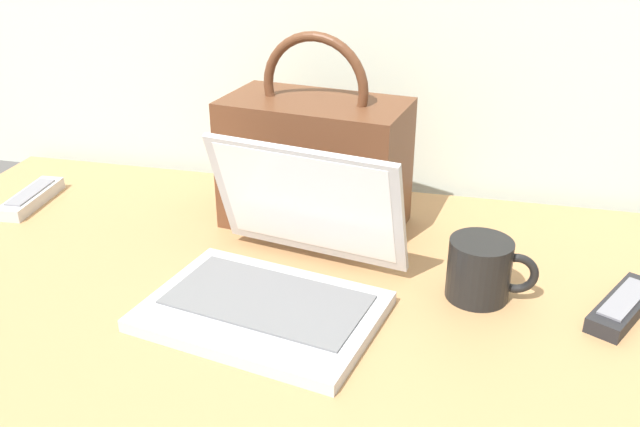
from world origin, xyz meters
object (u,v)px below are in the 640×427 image
Objects in this scene: handbag at (315,161)px; remote_control_near at (624,306)px; laptop at (278,272)px; coffee_mug at (481,269)px; remote_control_far at (31,198)px.

remote_control_near is at bearing -20.16° from handbag.
laptop reaches higher than remote_control_near.
coffee_mug reaches higher than remote_control_far.
laptop is 2.82× the size of coffee_mug.
coffee_mug is at bearing -32.00° from handbag.
coffee_mug is 0.20m from remote_control_near.
remote_control_far is (-0.54, 0.21, -0.03)m from laptop.
remote_control_far is at bearing 159.04° from laptop.
remote_control_far is 0.49× the size of handbag.
remote_control_far is (-1.01, 0.13, 0.00)m from remote_control_near.
laptop is 0.58m from remote_control_far.
laptop is 1.08× the size of handbag.
handbag is at bearing 148.00° from coffee_mug.
laptop is 0.26m from handbag.
handbag is at bearing 4.89° from remote_control_far.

